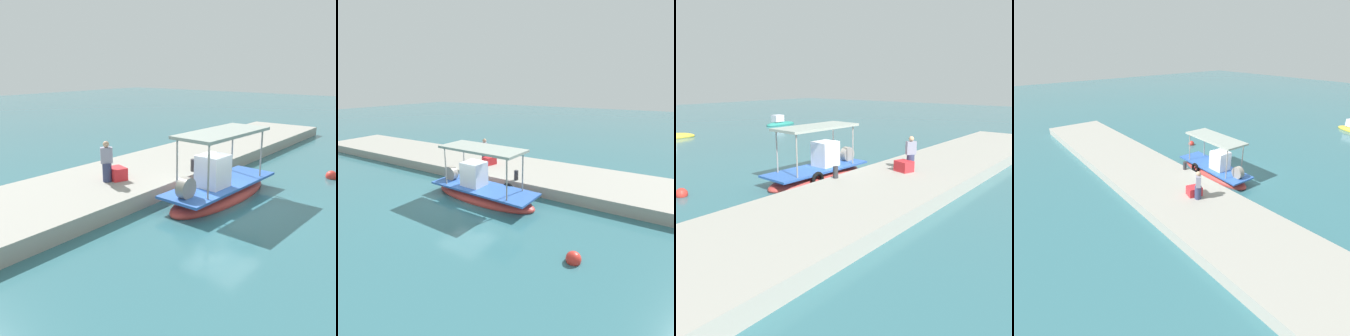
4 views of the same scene
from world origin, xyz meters
The scene contains 7 objects.
ground_plane centered at (0.00, 0.00, 0.00)m, with size 120.00×120.00×0.00m, color #336771.
dock_quay centered at (0.00, -4.70, 0.30)m, with size 36.00×5.05×0.61m, color #9F9B91.
main_fishing_boat centered at (-0.68, -0.54, 0.45)m, with size 6.10×2.12×3.09m.
fisherman_near_bollard centered at (1.84, -4.34, 1.37)m, with size 0.53×0.52×1.68m.
mooring_bollard centered at (-1.63, -2.48, 0.88)m, with size 0.24×0.24×0.55m, color #2D2D33.
cargo_crate centered at (1.40, -4.24, 0.87)m, with size 0.79×0.63×0.52m, color red.
marker_buoy centered at (-6.47, 2.19, 0.11)m, with size 0.53×0.53×0.53m.
Camera 1 is at (11.93, 6.79, 5.17)m, focal length 40.43 mm.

